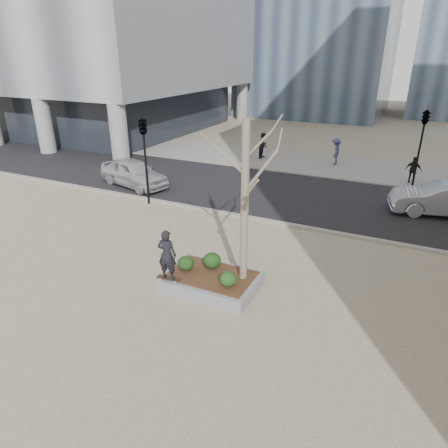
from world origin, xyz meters
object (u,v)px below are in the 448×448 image
at_px(skateboarder, 167,255).
at_px(planter, 211,281).
at_px(skateboard, 168,279).
at_px(police_car, 134,173).

bearing_deg(skateboarder, planter, -152.71).
distance_m(planter, skateboard, 1.40).
bearing_deg(police_car, skateboarder, -122.18).
xyz_separation_m(planter, police_car, (-8.92, 7.62, 0.57)).
distance_m(planter, police_car, 11.74).
bearing_deg(police_car, skateboard, -122.18).
xyz_separation_m(planter, skateboard, (-1.10, -0.83, 0.26)).
distance_m(planter, skateboarder, 1.78).
height_order(skateboarder, police_car, skateboarder).
bearing_deg(skateboarder, skateboard, 180.00).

